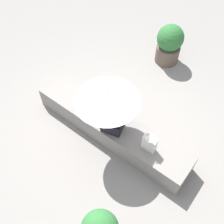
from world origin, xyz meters
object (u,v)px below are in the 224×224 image
(parasol, at_px, (107,95))
(handbag_black, at_px, (149,143))
(tote_bag_canvas, at_px, (93,110))
(planter_far, at_px, (169,44))
(person_seated, at_px, (113,114))

(parasol, bearing_deg, handbag_black, 8.72)
(parasol, relative_size, handbag_black, 3.14)
(tote_bag_canvas, distance_m, planter_far, 2.48)
(parasol, bearing_deg, tote_bag_canvas, 168.93)
(handbag_black, xyz_separation_m, tote_bag_canvas, (-1.14, -0.04, -0.02))
(tote_bag_canvas, bearing_deg, person_seated, -1.08)
(parasol, distance_m, planter_far, 2.70)
(person_seated, relative_size, parasol, 0.89)
(tote_bag_canvas, height_order, planter_far, planter_far)
(person_seated, bearing_deg, parasol, -126.68)
(handbag_black, bearing_deg, person_seated, -176.26)
(tote_bag_canvas, bearing_deg, planter_far, 88.56)
(parasol, distance_m, handbag_black, 1.03)
(person_seated, height_order, parasol, parasol)
(planter_far, bearing_deg, tote_bag_canvas, -91.44)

